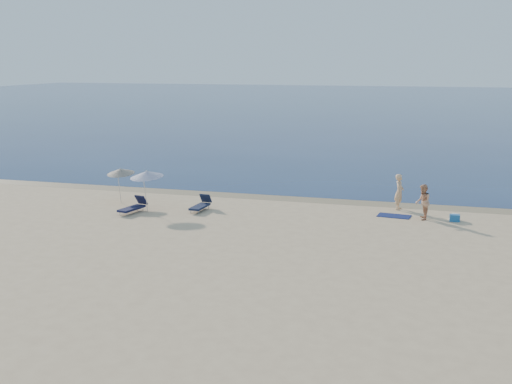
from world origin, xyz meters
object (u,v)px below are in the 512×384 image
Objects in this scene: blue_cooler at (455,218)px; umbrella_near at (147,174)px; person_left at (399,192)px; person_right at (423,202)px.

blue_cooler is 15.87m from umbrella_near.
blue_cooler is at bearing 29.21° from umbrella_near.
umbrella_near is at bearing 114.82° from person_left.
umbrella_near is (-15.64, -2.05, 1.80)m from blue_cooler.
person_right is (1.27, -1.93, -0.07)m from person_left.
person_left reaches higher than blue_cooler.
person_right is 3.71× the size of blue_cooler.
person_right is 1.72m from blue_cooler.
blue_cooler is (2.84, -1.89, -0.79)m from person_left.
person_left is at bearing 142.25° from blue_cooler.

